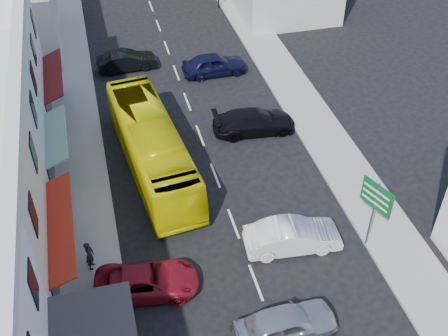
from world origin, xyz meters
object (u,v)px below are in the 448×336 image
bus (152,148)px  car_white (292,238)px  car_silver (285,325)px  pedestrian_left (90,255)px  car_red (147,281)px  direction_sign (372,216)px

bus → car_white: bearing=-60.0°
bus → car_silver: bus is taller
car_silver → pedestrian_left: pedestrian_left is taller
car_white → car_red: size_ratio=0.96×
pedestrian_left → bus: bearing=-16.7°
car_silver → direction_sign: direction_sign is taller
car_white → direction_sign: bearing=-97.5°
bus → car_white: bus is taller
pedestrian_left → direction_sign: direction_sign is taller
car_red → car_white: bearing=-75.7°
car_red → direction_sign: bearing=-82.0°
pedestrian_left → car_silver: bearing=-112.3°
pedestrian_left → car_white: bearing=-82.0°
car_silver → pedestrian_left: size_ratio=2.59×
car_silver → pedestrian_left: (-7.77, 5.81, 0.30)m
car_white → car_red: bearing=101.4°
car_white → direction_sign: direction_sign is taller
bus → car_white: size_ratio=2.64×
car_red → direction_sign: size_ratio=1.11×
car_white → bus: bearing=40.9°
car_white → pedestrian_left: 9.87m
car_white → direction_sign: 4.00m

